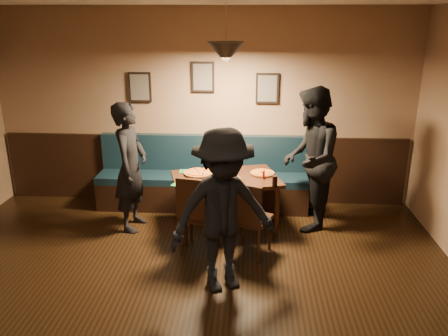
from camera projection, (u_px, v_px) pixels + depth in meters
The scene contains 21 objects.
wall_back at pixel (204, 108), 6.50m from camera, with size 6.00×6.00×0.00m, color #8C704F.
wainscot at pixel (204, 168), 6.76m from camera, with size 5.88×0.06×1.00m, color black.
booth_bench at pixel (202, 174), 6.50m from camera, with size 3.00×0.60×1.00m, color #0F232D, non-canonical shape.
picture_left at pixel (140, 87), 6.43m from camera, with size 0.32×0.04×0.42m, color black.
picture_center at pixel (203, 77), 6.33m from camera, with size 0.32×0.04×0.42m, color black.
picture_right at pixel (267, 88), 6.32m from camera, with size 0.32×0.04×0.42m, color black.
pendant_lamp at pixel (226, 53), 5.28m from camera, with size 0.44×0.44×0.25m, color black.
dining_table at pixel (226, 203), 5.89m from camera, with size 1.32×0.85×0.71m, color black.
chair_near_left at pixel (200, 213), 5.28m from camera, with size 0.43×0.43×0.97m, color black, non-canonical shape.
chair_near_right at pixel (251, 217), 5.22m from camera, with size 0.41×0.41×0.92m, color black, non-canonical shape.
diner_left at pixel (131, 167), 5.76m from camera, with size 0.61×0.40×1.67m, color black.
diner_right at pixel (310, 159), 5.78m from camera, with size 0.90×0.70×1.85m, color black.
diner_front at pixel (223, 212), 4.43m from camera, with size 1.08×0.62×1.68m, color black.
pizza_a at pixel (198, 173), 5.87m from camera, with size 0.37×0.37×0.04m, color #C65A25.
pizza_b at pixel (225, 180), 5.63m from camera, with size 0.38×0.38×0.04m, color #C15624.
pizza_c at pixel (262, 173), 5.88m from camera, with size 0.31×0.31×0.04m, color orange.
soda_glass at pixel (275, 181), 5.44m from camera, with size 0.06×0.06×0.14m, color black.
tabasco_bottle at pixel (264, 174), 5.70m from camera, with size 0.03×0.03×0.12m, color #940D04.
napkin_a at pixel (185, 171), 5.99m from camera, with size 0.14×0.14×0.01m, color #1C6B31.
napkin_b at pixel (179, 185), 5.52m from camera, with size 0.16×0.16×0.01m, color #207834.
cutlery_set at pixel (219, 187), 5.45m from camera, with size 0.02×0.18×0.00m, color silver.
Camera 1 is at (0.69, -2.91, 2.66)m, focal length 36.39 mm.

